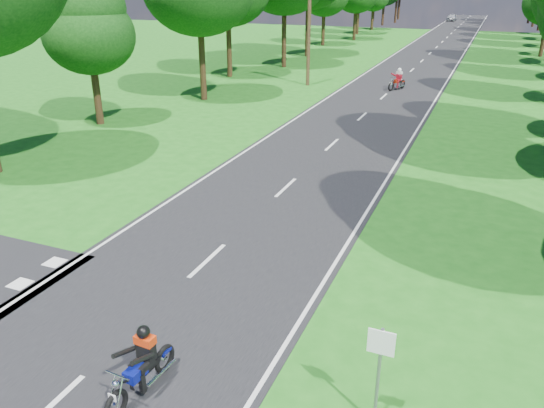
% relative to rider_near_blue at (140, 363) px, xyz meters
% --- Properties ---
extents(ground, '(160.00, 160.00, 0.00)m').
position_rel_rider_near_blue_xyz_m(ground, '(-1.35, 2.92, -0.71)').
color(ground, '#1B6116').
rests_on(ground, ground).
extents(main_road, '(7.00, 140.00, 0.02)m').
position_rel_rider_near_blue_xyz_m(main_road, '(-1.35, 52.92, -0.70)').
color(main_road, black).
rests_on(main_road, ground).
extents(road_markings, '(7.40, 140.00, 0.01)m').
position_rel_rider_near_blue_xyz_m(road_markings, '(-1.49, 51.05, -0.69)').
color(road_markings, silver).
rests_on(road_markings, main_road).
extents(telegraph_pole, '(1.20, 0.26, 8.00)m').
position_rel_rider_near_blue_xyz_m(telegraph_pole, '(-7.35, 30.92, 3.36)').
color(telegraph_pole, '#382616').
rests_on(telegraph_pole, ground).
extents(road_sign, '(0.45, 0.07, 2.00)m').
position_rel_rider_near_blue_xyz_m(road_sign, '(4.15, 0.91, 0.63)').
color(road_sign, slate).
rests_on(road_sign, ground).
extents(rider_near_blue, '(0.67, 1.69, 1.38)m').
position_rel_rider_near_blue_xyz_m(rider_near_blue, '(0.00, 0.00, 0.00)').
color(rider_near_blue, navy).
rests_on(rider_near_blue, main_road).
extents(rider_far_red, '(1.22, 1.87, 1.48)m').
position_rel_rider_near_blue_xyz_m(rider_far_red, '(-1.00, 31.59, 0.05)').
color(rider_far_red, '#A11F0C').
rests_on(rider_far_red, main_road).
extents(distant_car, '(1.65, 3.86, 1.30)m').
position_rel_rider_near_blue_xyz_m(distant_car, '(-3.68, 102.80, -0.04)').
color(distant_car, '#B8BCC0').
rests_on(distant_car, main_road).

